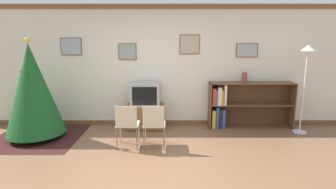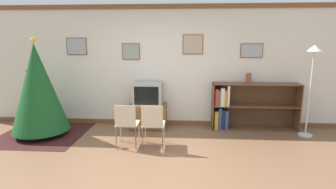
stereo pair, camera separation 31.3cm
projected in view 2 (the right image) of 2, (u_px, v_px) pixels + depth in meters
The scene contains 11 objects.
ground_plane at pixel (147, 170), 3.99m from camera, with size 24.00×24.00×0.00m, color brown.
wall_back at pixel (160, 66), 5.93m from camera, with size 9.01×0.11×2.70m.
area_rug at pixel (43, 134), 5.48m from camera, with size 1.71×1.64×0.01m.
christmas_tree at pixel (38, 88), 5.28m from camera, with size 1.12×1.12×1.98m.
tv_console at pixel (148, 116), 5.85m from camera, with size 0.81×0.51×0.54m.
television at pixel (148, 94), 5.74m from camera, with size 0.63×0.49×0.50m.
folding_chair_left at pixel (126, 123), 4.74m from camera, with size 0.40×0.40×0.82m.
folding_chair_right at pixel (153, 123), 4.71m from camera, with size 0.40×0.40×0.82m.
bookshelf at pixel (240, 107), 5.77m from camera, with size 1.86×0.36×1.03m.
vase at pixel (248, 78), 5.66m from camera, with size 0.12×0.12×0.22m.
standing_lamp at pixel (313, 67), 5.14m from camera, with size 0.28×0.28×1.85m.
Camera 2 is at (0.56, -3.64, 1.94)m, focal length 28.00 mm.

